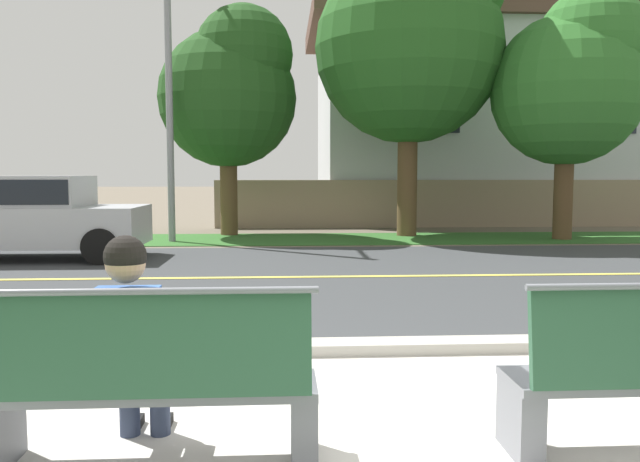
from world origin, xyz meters
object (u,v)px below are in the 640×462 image
at_px(bench_left, 149,387).
at_px(seated_person_blue, 132,338).
at_px(car_silver_far, 24,213).
at_px(shade_tree_centre, 573,79).
at_px(shade_tree_left, 416,34).
at_px(streetlamp, 170,46).
at_px(shade_tree_far_left, 232,88).

bearing_deg(bench_left, seated_person_blue, 126.48).
relative_size(car_silver_far, shade_tree_centre, 0.73).
relative_size(car_silver_far, shade_tree_left, 0.56).
xyz_separation_m(seated_person_blue, shade_tree_centre, (7.67, 11.36, 3.13)).
height_order(seated_person_blue, shade_tree_left, shade_tree_left).
height_order(bench_left, streetlamp, streetlamp).
xyz_separation_m(shade_tree_left, shade_tree_centre, (3.54, -1.05, -1.21)).
bearing_deg(shade_tree_far_left, shade_tree_centre, -10.76).
distance_m(seated_person_blue, streetlamp, 12.34).
height_order(seated_person_blue, streetlamp, streetlamp).
relative_size(seated_person_blue, streetlamp, 0.16).
relative_size(bench_left, shade_tree_left, 0.23).
bearing_deg(shade_tree_left, seated_person_blue, -108.39).
bearing_deg(shade_tree_centre, shade_tree_far_left, 169.24).
height_order(bench_left, shade_tree_left, shade_tree_left).
distance_m(bench_left, car_silver_far, 9.59).
bearing_deg(car_silver_far, bench_left, -64.96).
relative_size(shade_tree_far_left, shade_tree_left, 0.75).
xyz_separation_m(bench_left, shade_tree_left, (4.00, 12.59, 4.56)).
xyz_separation_m(car_silver_far, shade_tree_left, (8.06, 3.90, 4.16)).
distance_m(seated_person_blue, shade_tree_far_left, 13.27).
relative_size(bench_left, streetlamp, 0.22).
xyz_separation_m(seated_person_blue, car_silver_far, (-3.93, 8.51, 0.18)).
xyz_separation_m(streetlamp, shade_tree_left, (5.87, 0.82, 0.51)).
bearing_deg(shade_tree_centre, streetlamp, 178.58).
bearing_deg(bench_left, shade_tree_left, 72.36).
height_order(bench_left, car_silver_far, car_silver_far).
bearing_deg(seated_person_blue, shade_tree_centre, 55.99).
bearing_deg(streetlamp, seated_person_blue, -81.44).
distance_m(streetlamp, shade_tree_far_left, 2.00).
xyz_separation_m(shade_tree_far_left, shade_tree_left, (4.57, -0.49, 1.28)).
relative_size(bench_left, shade_tree_centre, 0.30).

